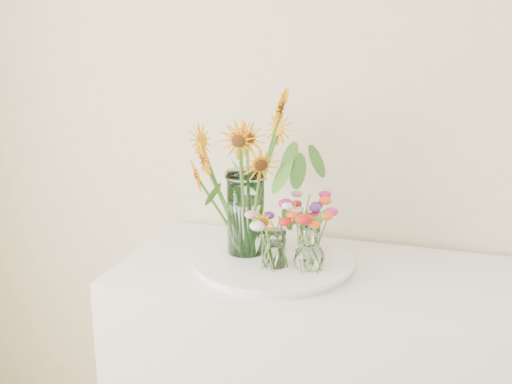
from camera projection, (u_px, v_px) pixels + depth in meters
tray at (273, 263)px, 1.99m from camera, size 0.48×0.48×0.02m
mason_jar at (246, 213)px, 2.00m from camera, size 0.15×0.15×0.27m
sunflower_bouquet at (246, 173)px, 1.96m from camera, size 0.83×0.83×0.53m
small_vase_a at (275, 249)px, 1.91m from camera, size 0.09×0.09×0.12m
wildflower_posy_a at (275, 235)px, 1.90m from camera, size 0.20×0.20×0.21m
small_vase_b at (309, 248)px, 1.89m from camera, size 0.11×0.11×0.14m
wildflower_posy_b at (309, 234)px, 1.88m from camera, size 0.22×0.22×0.23m
small_vase_c at (310, 235)px, 2.03m from camera, size 0.08×0.08×0.12m
wildflower_posy_c at (310, 222)px, 2.02m from camera, size 0.21×0.21×0.21m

